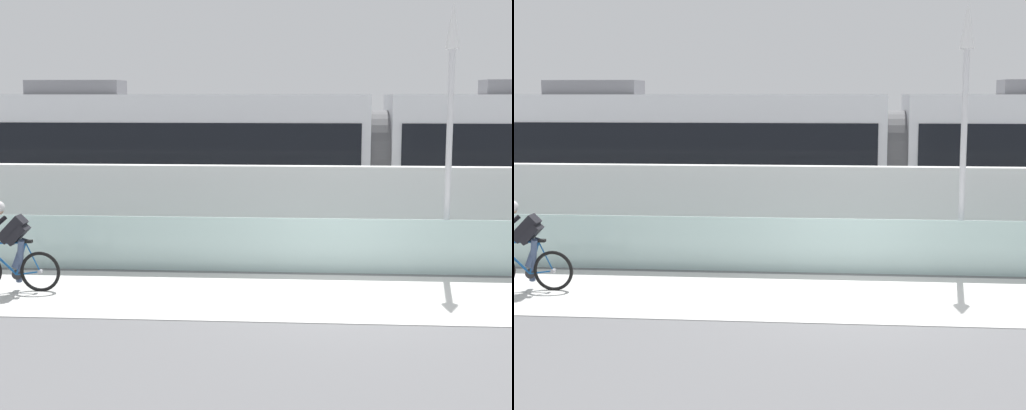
{
  "view_description": "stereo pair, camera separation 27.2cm",
  "coord_description": "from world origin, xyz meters",
  "views": [
    {
      "loc": [
        -0.53,
        -13.09,
        3.44
      ],
      "look_at": [
        -1.64,
        2.35,
        1.25
      ],
      "focal_mm": 54.76,
      "sensor_mm": 36.0,
      "label": 1
    },
    {
      "loc": [
        -0.26,
        -13.07,
        3.44
      ],
      "look_at": [
        -1.64,
        2.35,
        1.25
      ],
      "focal_mm": 54.76,
      "sensor_mm": 36.0,
      "label": 2
    }
  ],
  "objects": [
    {
      "name": "ground_plane",
      "position": [
        0.0,
        0.0,
        0.0
      ],
      "size": [
        200.0,
        200.0,
        0.0
      ],
      "primitive_type": "plane",
      "color": "slate"
    },
    {
      "name": "bike_path_deck",
      "position": [
        0.0,
        0.0,
        0.01
      ],
      "size": [
        32.0,
        3.2,
        0.01
      ],
      "primitive_type": "cube",
      "color": "silver",
      "rests_on": "ground"
    },
    {
      "name": "glass_parapet",
      "position": [
        0.0,
        1.85,
        0.54
      ],
      "size": [
        32.0,
        0.05,
        1.07
      ],
      "primitive_type": "cube",
      "color": "silver",
      "rests_on": "ground"
    },
    {
      "name": "concrete_barrier_wall",
      "position": [
        0.0,
        3.65,
        0.96
      ],
      "size": [
        32.0,
        0.36,
        1.93
      ],
      "primitive_type": "cube",
      "color": "silver",
      "rests_on": "ground"
    },
    {
      "name": "tram_rail_near",
      "position": [
        0.0,
        6.13,
        0.0
      ],
      "size": [
        32.0,
        0.08,
        0.01
      ],
      "primitive_type": "cube",
      "color": "#595654",
      "rests_on": "ground"
    },
    {
      "name": "tram_rail_far",
      "position": [
        0.0,
        7.57,
        0.0
      ],
      "size": [
        32.0,
        0.08,
        0.01
      ],
      "primitive_type": "cube",
      "color": "#595654",
      "rests_on": "ground"
    },
    {
      "name": "tram",
      "position": [
        1.09,
        6.85,
        1.89
      ],
      "size": [
        22.56,
        2.54,
        3.81
      ],
      "color": "silver",
      "rests_on": "ground"
    },
    {
      "name": "cyclist_on_bike",
      "position": [
        -5.8,
        0.0,
        0.78
      ],
      "size": [
        1.77,
        0.58,
        1.61
      ],
      "color": "black",
      "rests_on": "ground"
    },
    {
      "name": "lamp_post_antenna",
      "position": [
        2.1,
        2.15,
        3.29
      ],
      "size": [
        0.28,
        0.28,
        5.2
      ],
      "color": "gray",
      "rests_on": "ground"
    }
  ]
}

